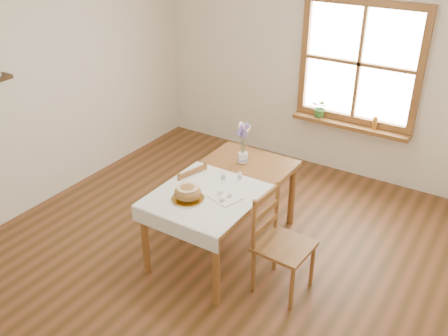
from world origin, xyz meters
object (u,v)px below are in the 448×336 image
at_px(flower_vase, 243,158).
at_px(chair_right, 285,245).
at_px(dining_table, 224,189).
at_px(bread_plate, 188,199).
at_px(chair_left, 183,197).

bearing_deg(flower_vase, chair_right, -39.66).
relative_size(dining_table, chair_right, 1.66).
bearing_deg(bread_plate, dining_table, 78.43).
height_order(dining_table, flower_vase, flower_vase).
relative_size(dining_table, flower_vase, 14.88).
height_order(dining_table, bread_plate, bread_plate).
relative_size(dining_table, bread_plate, 5.59).
relative_size(dining_table, chair_left, 1.91).
height_order(dining_table, chair_left, chair_left).
bearing_deg(bread_plate, flower_vase, 87.07).
distance_m(chair_left, chair_right, 1.31).
relative_size(chair_left, flower_vase, 7.80).
xyz_separation_m(dining_table, chair_right, (0.79, -0.26, -0.18)).
distance_m(bread_plate, flower_vase, 0.90).
bearing_deg(chair_right, dining_table, 74.84).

